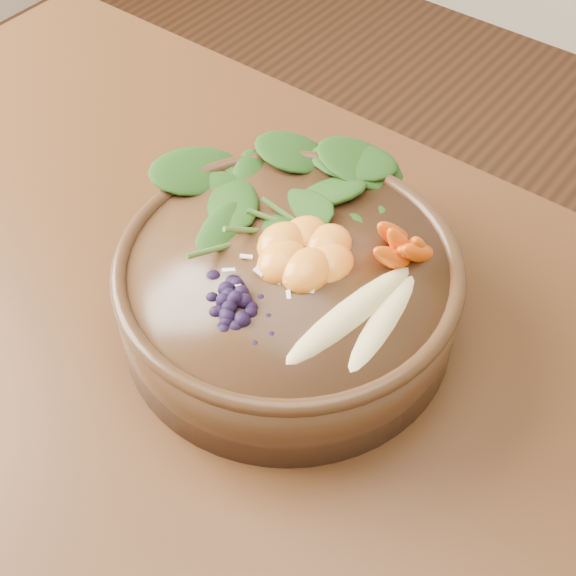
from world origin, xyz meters
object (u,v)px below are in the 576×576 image
(stoneware_bowl, at_px, (288,295))
(kale_heap, at_px, (302,184))
(banana_halves, at_px, (368,306))
(blueberry_pile, at_px, (234,287))
(dining_table, at_px, (306,511))
(carrot_cluster, at_px, (403,214))
(mandarin_cluster, at_px, (306,240))

(stoneware_bowl, distance_m, kale_heap, 0.11)
(stoneware_bowl, xyz_separation_m, banana_halves, (0.09, -0.01, 0.06))
(banana_halves, bearing_deg, blueberry_pile, -141.51)
(dining_table, bearing_deg, stoneware_bowl, 133.71)
(dining_table, distance_m, blueberry_pile, 0.24)
(kale_heap, bearing_deg, carrot_cluster, 1.94)
(carrot_cluster, xyz_separation_m, blueberry_pile, (-0.08, -0.15, -0.02))
(carrot_cluster, relative_size, blueberry_pile, 0.60)
(blueberry_pile, bearing_deg, dining_table, -22.22)
(dining_table, height_order, kale_heap, kale_heap)
(kale_heap, height_order, banana_halves, kale_heap)
(dining_table, bearing_deg, blueberry_pile, 157.78)
(dining_table, relative_size, kale_heap, 7.40)
(kale_heap, relative_size, mandarin_cluster, 2.07)
(stoneware_bowl, xyz_separation_m, mandarin_cluster, (0.01, 0.02, 0.06))
(stoneware_bowl, distance_m, banana_halves, 0.11)
(dining_table, xyz_separation_m, kale_heap, (-0.15, 0.19, 0.21))
(stoneware_bowl, relative_size, blueberry_pile, 2.16)
(kale_heap, distance_m, banana_halves, 0.16)
(carrot_cluster, bearing_deg, mandarin_cluster, -129.81)
(stoneware_bowl, xyz_separation_m, blueberry_pile, (-0.01, -0.07, 0.07))
(banana_halves, relative_size, blueberry_pile, 1.20)
(kale_heap, height_order, blueberry_pile, kale_heap)
(stoneware_bowl, relative_size, carrot_cluster, 3.62)
(kale_heap, xyz_separation_m, carrot_cluster, (0.11, 0.00, 0.02))
(kale_heap, bearing_deg, stoneware_bowl, -61.70)
(dining_table, bearing_deg, banana_halves, 98.75)
(kale_heap, xyz_separation_m, blueberry_pile, (0.03, -0.14, -0.00))
(stoneware_bowl, distance_m, mandarin_cluster, 0.07)
(stoneware_bowl, bearing_deg, blueberry_pile, -95.71)
(carrot_cluster, xyz_separation_m, mandarin_cluster, (-0.07, -0.06, -0.03))
(kale_heap, bearing_deg, mandarin_cluster, -50.36)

